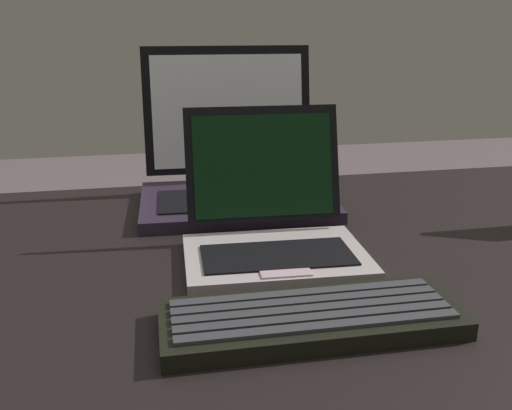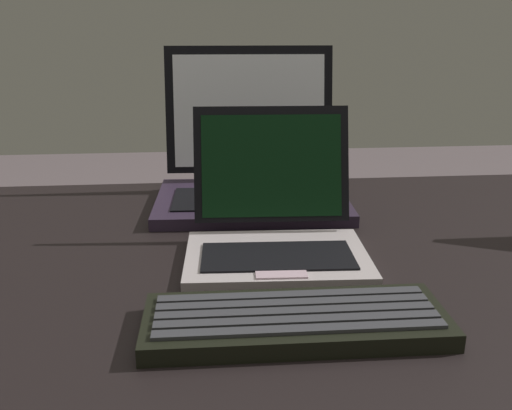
# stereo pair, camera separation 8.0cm
# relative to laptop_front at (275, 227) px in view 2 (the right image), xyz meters

# --- Properties ---
(desk) EXTENTS (1.52, 0.82, 0.75)m
(desk) POSITION_rel_laptop_front_xyz_m (-0.02, -0.00, -0.13)
(desk) COLOR black
(desk) RESTS_ON ground
(laptop_front) EXTENTS (0.27, 0.25, 0.21)m
(laptop_front) POSITION_rel_laptop_front_xyz_m (0.00, 0.00, 0.00)
(laptop_front) COLOR #BEB1B2
(laptop_front) RESTS_ON desk
(laptop_rear) EXTENTS (0.37, 0.31, 0.29)m
(laptop_rear) POSITION_rel_laptop_front_xyz_m (-0.01, 0.27, 0.02)
(laptop_rear) COLOR #2D2135
(laptop_rear) RESTS_ON desk
(external_keyboard) EXTENTS (0.35, 0.13, 0.03)m
(external_keyboard) POSITION_rel_laptop_front_xyz_m (-0.00, -0.22, -0.03)
(external_keyboard) COLOR black
(external_keyboard) RESTS_ON desk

